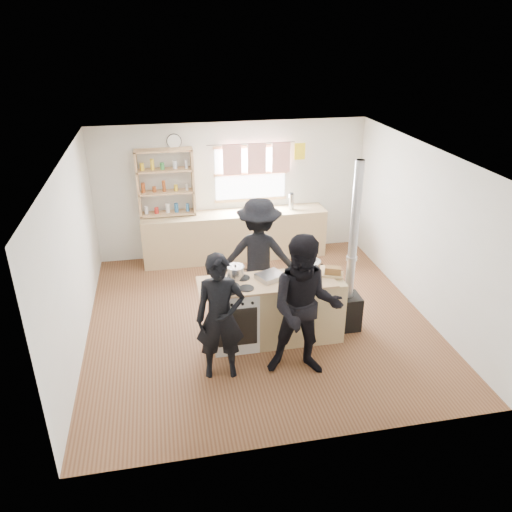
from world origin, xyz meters
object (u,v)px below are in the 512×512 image
object	(u,v)px
skillet_greens	(227,288)
person_near_right	(305,308)
thermos	(291,202)
roast_tray	(270,276)
cooking_island	(276,310)
person_near_left	(220,318)
stockpot_counter	(310,268)
person_far	(259,255)
flue_heater	(349,288)
bread_board	(333,272)
stockpot_stove	(236,272)

from	to	relation	value
skillet_greens	person_near_right	xyz separation A→B (m)	(0.86, -0.63, -0.02)
thermos	roast_tray	distance (m)	2.89
cooking_island	person_near_left	world-z (taller)	person_near_left
stockpot_counter	person_near_right	xyz separation A→B (m)	(-0.31, -0.86, -0.10)
thermos	cooking_island	bearing A→B (deg)	-108.52
roast_tray	stockpot_counter	size ratio (longest dim) A/B	1.40
roast_tray	person_near_right	xyz separation A→B (m)	(0.25, -0.84, -0.03)
cooking_island	person_far	bearing A→B (deg)	94.07
thermos	person_far	xyz separation A→B (m)	(-0.99, -1.87, -0.15)
thermos	flue_heater	xyz separation A→B (m)	(0.15, -2.69, -0.40)
stockpot_counter	person_near_right	world-z (taller)	person_near_right
person_near_left	thermos	bearing A→B (deg)	67.87
stockpot_counter	bread_board	world-z (taller)	stockpot_counter
skillet_greens	person_far	bearing A→B (deg)	58.85
flue_heater	person_far	distance (m)	1.42
person_near_left	person_near_right	bearing A→B (deg)	-2.93
flue_heater	roast_tray	bearing A→B (deg)	-179.20
skillet_greens	person_near_left	size ratio (longest dim) A/B	0.27
person_near_right	person_near_left	bearing A→B (deg)	-175.29
stockpot_stove	stockpot_counter	bearing A→B (deg)	-5.28
flue_heater	person_far	size ratio (longest dim) A/B	1.40
skillet_greens	person_near_left	xyz separation A→B (m)	(-0.16, -0.48, -0.13)
stockpot_stove	flue_heater	bearing A→B (deg)	-3.57
roast_tray	flue_heater	distance (m)	1.20
skillet_greens	person_far	size ratio (longest dim) A/B	0.25
stockpot_stove	cooking_island	bearing A→B (deg)	-18.65
person_near_right	flue_heater	bearing A→B (deg)	56.50
flue_heater	person_far	world-z (taller)	flue_heater
flue_heater	person_near_right	distance (m)	1.28
skillet_greens	stockpot_counter	size ratio (longest dim) A/B	1.48
cooking_island	skillet_greens	distance (m)	0.86
person_near_right	person_far	bearing A→B (deg)	111.11
bread_board	person_near_right	world-z (taller)	person_near_right
thermos	skillet_greens	size ratio (longest dim) A/B	0.66
skillet_greens	cooking_island	bearing A→B (deg)	11.57
bread_board	skillet_greens	bearing A→B (deg)	-174.50
thermos	stockpot_stove	bearing A→B (deg)	-119.45
skillet_greens	person_far	distance (m)	1.22
bread_board	flue_heater	size ratio (longest dim) A/B	0.13
roast_tray	stockpot_counter	world-z (taller)	stockpot_counter
person_far	person_near_left	bearing A→B (deg)	79.03
skillet_greens	flue_heater	bearing A→B (deg)	7.15
cooking_island	bread_board	world-z (taller)	bread_board
person_far	skillet_greens	bearing A→B (deg)	75.33
bread_board	roast_tray	bearing A→B (deg)	175.81
thermos	person_near_right	distance (m)	3.63
roast_tray	person_far	xyz separation A→B (m)	(0.01, 0.83, -0.07)
skillet_greens	roast_tray	bearing A→B (deg)	18.51
skillet_greens	thermos	bearing A→B (deg)	60.91
stockpot_counter	flue_heater	size ratio (longest dim) A/B	0.12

